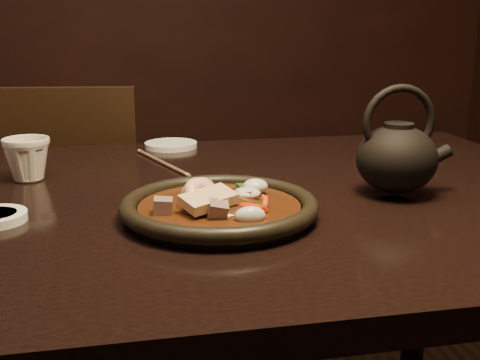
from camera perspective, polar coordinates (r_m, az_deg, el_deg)
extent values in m
cube|color=black|center=(0.99, -10.05, -2.88)|extent=(1.60, 0.90, 0.04)
cylinder|color=black|center=(1.65, 16.46, -9.85)|extent=(0.06, 0.06, 0.71)
cube|color=black|center=(1.78, -15.03, -5.50)|extent=(0.47, 0.47, 0.04)
cylinder|color=black|center=(1.99, -8.89, -9.79)|extent=(0.04, 0.04, 0.40)
cylinder|color=black|center=(1.69, -9.89, -14.50)|extent=(0.04, 0.04, 0.40)
cylinder|color=black|center=(2.05, -18.36, -9.66)|extent=(0.04, 0.04, 0.40)
cylinder|color=black|center=(1.76, -21.09, -14.11)|extent=(0.04, 0.04, 0.40)
cube|color=black|center=(1.54, -16.93, 0.36)|extent=(0.39, 0.08, 0.43)
cylinder|color=black|center=(0.87, -1.96, -3.19)|extent=(0.26, 0.26, 0.01)
torus|color=black|center=(0.87, -1.96, -2.42)|extent=(0.29, 0.29, 0.02)
cylinder|color=#341809|center=(0.87, -1.96, -2.68)|extent=(0.24, 0.24, 0.01)
ellipsoid|color=#341809|center=(0.87, -1.96, -2.68)|extent=(0.13, 0.12, 0.04)
torus|color=#FFBDA1|center=(0.86, -3.49, -1.77)|extent=(0.08, 0.08, 0.06)
torus|color=#FFBDA1|center=(0.91, -4.00, -1.51)|extent=(0.06, 0.05, 0.06)
cube|color=gray|center=(0.89, 0.59, -1.61)|extent=(0.04, 0.04, 0.02)
cube|color=gray|center=(0.89, -3.54, -1.59)|extent=(0.04, 0.04, 0.03)
cube|color=gray|center=(0.86, -2.57, -1.95)|extent=(0.04, 0.04, 0.03)
cube|color=gray|center=(0.85, -2.48, -1.76)|extent=(0.03, 0.03, 0.03)
cube|color=gray|center=(0.87, -2.06, -2.30)|extent=(0.03, 0.03, 0.02)
cube|color=gray|center=(0.81, -2.13, -2.87)|extent=(0.03, 0.03, 0.03)
cube|color=gray|center=(0.83, -7.32, -2.51)|extent=(0.03, 0.03, 0.02)
cylinder|color=#FF3208|center=(0.85, -3.99, -2.14)|extent=(0.06, 0.06, 0.03)
cylinder|color=#FF3208|center=(0.85, 2.17, -2.29)|extent=(0.03, 0.05, 0.04)
cylinder|color=#FF3208|center=(0.86, -3.97, -1.76)|extent=(0.04, 0.05, 0.04)
cylinder|color=#FF3208|center=(0.84, 1.26, -2.71)|extent=(0.06, 0.06, 0.03)
cube|color=#1E6413|center=(0.83, -2.70, -2.75)|extent=(0.04, 0.02, 0.03)
cube|color=#1E6413|center=(0.91, -4.02, -0.59)|extent=(0.04, 0.02, 0.03)
cube|color=#1E6413|center=(0.84, -3.56, -2.87)|extent=(0.02, 0.04, 0.01)
cube|color=#1E6413|center=(0.85, 1.24, -2.67)|extent=(0.04, 0.03, 0.03)
cube|color=#1E6413|center=(0.93, 0.32, -0.75)|extent=(0.02, 0.04, 0.01)
cube|color=#1E6413|center=(0.91, -3.17, -1.43)|extent=(0.03, 0.04, 0.02)
ellipsoid|color=beige|center=(0.86, -1.94, -1.43)|extent=(0.04, 0.03, 0.02)
ellipsoid|color=beige|center=(0.80, 0.96, -3.45)|extent=(0.04, 0.03, 0.03)
ellipsoid|color=beige|center=(0.87, -3.25, -1.81)|extent=(0.04, 0.02, 0.02)
ellipsoid|color=beige|center=(0.89, 0.65, -1.27)|extent=(0.04, 0.04, 0.02)
ellipsoid|color=beige|center=(0.92, 1.46, -0.61)|extent=(0.04, 0.03, 0.02)
cube|color=#E8C68B|center=(0.83, -3.01, -1.84)|extent=(0.08, 0.07, 0.03)
cylinder|color=white|center=(1.36, -6.57, 3.33)|extent=(0.12, 0.12, 0.01)
imported|color=beige|center=(1.13, -19.53, 2.01)|extent=(0.11, 0.10, 0.08)
cylinder|color=tan|center=(1.20, -7.30, 1.63)|extent=(0.08, 0.23, 0.01)
cylinder|color=tan|center=(1.21, -7.53, 1.74)|extent=(0.08, 0.23, 0.01)
ellipsoid|color=black|center=(1.01, 14.63, 1.95)|extent=(0.13, 0.13, 0.11)
cylinder|color=black|center=(1.00, 14.81, 4.70)|extent=(0.05, 0.05, 0.02)
cylinder|color=black|center=(1.03, 17.94, 2.05)|extent=(0.06, 0.02, 0.04)
torus|color=black|center=(0.99, 14.85, 5.31)|extent=(0.12, 0.02, 0.12)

